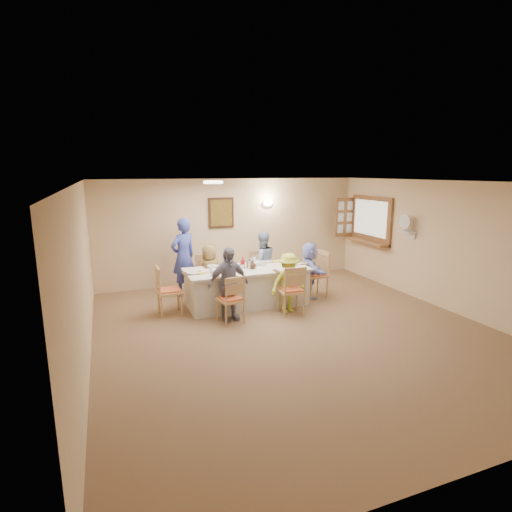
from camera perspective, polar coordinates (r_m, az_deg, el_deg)
name	(u,v)px	position (r m, az deg, el deg)	size (l,w,h in m)	color
ground	(296,331)	(6.93, 5.80, -10.67)	(7.00, 7.00, 0.00)	brown
room_walls	(298,244)	(6.50, 6.08, 1.75)	(7.00, 7.00, 7.00)	beige
wall_picture	(221,213)	(9.58, -5.01, 6.16)	(0.62, 0.05, 0.72)	#442718
wall_sconce	(268,203)	(9.93, 1.73, 7.57)	(0.26, 0.09, 0.18)	white
ceiling_light	(213,182)	(7.45, -6.13, 10.43)	(0.36, 0.36, 0.05)	white
serving_hatch	(371,220)	(10.22, 16.11, 4.98)	(0.06, 1.50, 1.15)	brown
hatch_sill	(366,241)	(10.22, 15.40, 2.05)	(0.30, 1.50, 0.05)	brown
shutter_door	(345,217)	(10.69, 12.54, 5.45)	(0.55, 0.04, 1.00)	brown
fan_shelf	(407,232)	(9.15, 20.74, 3.27)	(0.22, 0.36, 0.03)	white
desk_fan	(406,225)	(9.11, 20.67, 4.20)	(0.30, 0.30, 0.28)	#A5A5A8
dining_table	(247,287)	(8.09, -1.29, -4.41)	(2.46, 1.04, 0.76)	beige
chair_back_left	(208,276)	(8.64, -6.84, -2.86)	(0.44, 0.44, 0.92)	tan
chair_back_right	(260,272)	(9.00, 0.59, -2.24)	(0.43, 0.43, 0.90)	tan
chair_front_left	(230,298)	(7.17, -3.67, -6.08)	(0.43, 0.43, 0.89)	tan
chair_front_right	(291,290)	(7.58, 5.05, -4.79)	(0.46, 0.46, 0.96)	tan
chair_left_end	(170,290)	(7.70, -12.25, -4.80)	(0.46, 0.46, 0.95)	tan
chair_right_end	(315,274)	(8.68, 8.39, -2.55)	(0.48, 0.48, 1.01)	tan
diner_back_left	(209,272)	(8.50, -6.66, -2.28)	(0.62, 0.45, 1.16)	olive
diner_back_right	(262,262)	(8.83, 0.87, -0.93)	(0.68, 0.53, 1.38)	#889DBC
diner_front_left	(228,284)	(7.21, -3.98, -4.02)	(0.84, 0.47, 1.36)	gray
diner_front_right	(289,283)	(7.66, 4.67, -3.87)	(0.78, 0.48, 1.15)	#CBDD3E
diner_right_end	(309,270)	(8.60, 7.65, -2.00)	(0.52, 1.16, 1.20)	#9BA9F5
caregiver	(184,257)	(8.79, -10.31, -0.12)	(0.74, 0.65, 1.70)	#3F4FBD
placemat_fl	(224,276)	(7.43, -4.58, -2.88)	(0.37, 0.28, 0.01)	#472B19
plate_fl	(224,276)	(7.42, -4.58, -2.81)	(0.23, 0.23, 0.01)	white
napkin_fl	(234,276)	(7.43, -3.13, -2.80)	(0.13, 0.13, 0.01)	yellow
placemat_fr	(283,270)	(7.84, 3.87, -2.08)	(0.37, 0.28, 0.01)	#472B19
plate_fr	(283,270)	(7.83, 3.87, -2.01)	(0.24, 0.24, 0.02)	white
napkin_fr	(292,270)	(7.87, 5.22, -1.99)	(0.13, 0.13, 0.01)	yellow
placemat_bl	(212,266)	(8.21, -6.24, -1.47)	(0.38, 0.28, 0.01)	#472B19
plate_bl	(212,266)	(8.21, -6.24, -1.40)	(0.23, 0.23, 0.01)	white
napkin_bl	(222,266)	(8.21, -4.94, -1.40)	(0.15, 0.15, 0.01)	yellow
placemat_br	(267,262)	(8.58, 1.52, -0.81)	(0.35, 0.26, 0.01)	#472B19
plate_br	(267,261)	(8.58, 1.52, -0.75)	(0.26, 0.26, 0.02)	white
napkin_br	(275,261)	(8.61, 2.76, -0.74)	(0.14, 0.14, 0.01)	yellow
placemat_le	(193,273)	(7.70, -9.04, -2.45)	(0.37, 0.28, 0.01)	#472B19
plate_le	(193,273)	(7.70, -9.04, -2.38)	(0.25, 0.25, 0.02)	white
napkin_le	(203,273)	(7.69, -7.65, -2.37)	(0.15, 0.15, 0.01)	yellow
placemat_re	(297,264)	(8.42, 5.89, -1.12)	(0.34, 0.25, 0.01)	#472B19
plate_re	(297,263)	(8.42, 5.89, -1.05)	(0.24, 0.24, 0.01)	white
napkin_re	(306,263)	(8.46, 7.13, -1.04)	(0.15, 0.15, 0.01)	yellow
teacup_a	(213,273)	(7.48, -6.11, -2.45)	(0.14, 0.14, 0.09)	white
teacup_b	(254,259)	(8.62, -0.28, -0.47)	(0.10, 0.10, 0.09)	white
bowl_a	(240,271)	(7.72, -2.29, -2.12)	(0.23, 0.23, 0.05)	white
bowl_b	(258,263)	(8.30, 0.23, -1.04)	(0.28, 0.28, 0.07)	white
condiment_ketchup	(243,263)	(7.97, -1.89, -0.97)	(0.10, 0.10, 0.23)	#AC0E1D
condiment_brown	(249,263)	(8.01, -1.01, -1.06)	(0.09, 0.09, 0.19)	#3C2110
condiment_malt	(253,265)	(7.95, -0.46, -1.24)	(0.16, 0.16, 0.17)	#3C2110
drinking_glass	(239,266)	(7.98, -2.44, -1.41)	(0.07, 0.07, 0.11)	silver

